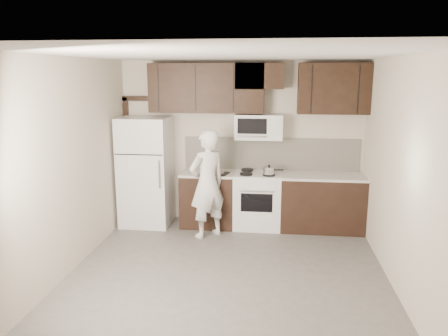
% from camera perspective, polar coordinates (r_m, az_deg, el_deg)
% --- Properties ---
extents(floor, '(4.50, 4.50, 0.00)m').
position_cam_1_polar(floor, '(5.59, 0.26, -14.26)').
color(floor, '#54514F').
rests_on(floor, ground).
extents(back_wall, '(4.00, 0.00, 4.00)m').
position_cam_1_polar(back_wall, '(7.33, 2.25, 3.29)').
color(back_wall, beige).
rests_on(back_wall, ground).
extents(ceiling, '(4.50, 4.50, 0.00)m').
position_cam_1_polar(ceiling, '(5.00, 0.29, 14.63)').
color(ceiling, white).
rests_on(ceiling, back_wall).
extents(counter_run, '(2.95, 0.64, 0.91)m').
position_cam_1_polar(counter_run, '(7.20, 6.80, -4.25)').
color(counter_run, black).
rests_on(counter_run, floor).
extents(stove, '(0.76, 0.66, 0.94)m').
position_cam_1_polar(stove, '(7.20, 4.38, -4.16)').
color(stove, silver).
rests_on(stove, floor).
extents(backsplash, '(2.90, 0.02, 0.54)m').
position_cam_1_polar(backsplash, '(7.32, 6.14, 1.87)').
color(backsplash, beige).
rests_on(backsplash, counter_run).
extents(upper_cabinets, '(3.48, 0.35, 0.78)m').
position_cam_1_polar(upper_cabinets, '(7.05, 3.91, 10.53)').
color(upper_cabinets, black).
rests_on(upper_cabinets, back_wall).
extents(microwave, '(0.76, 0.42, 0.40)m').
position_cam_1_polar(microwave, '(7.08, 4.58, 5.39)').
color(microwave, silver).
rests_on(microwave, upper_cabinets).
extents(refrigerator, '(0.80, 0.76, 1.80)m').
position_cam_1_polar(refrigerator, '(7.35, -10.15, -0.44)').
color(refrigerator, silver).
rests_on(refrigerator, floor).
extents(door_trim, '(0.50, 0.08, 2.12)m').
position_cam_1_polar(door_trim, '(7.69, -12.20, 2.68)').
color(door_trim, black).
rests_on(door_trim, floor).
extents(saucepan, '(0.32, 0.19, 0.18)m').
position_cam_1_polar(saucepan, '(6.92, 5.90, -0.40)').
color(saucepan, silver).
rests_on(saucepan, stove).
extents(baking_tray, '(0.41, 0.35, 0.02)m').
position_cam_1_polar(baking_tray, '(7.01, -0.95, -0.69)').
color(baking_tray, black).
rests_on(baking_tray, counter_run).
extents(pizza, '(0.29, 0.29, 0.02)m').
position_cam_1_polar(pizza, '(7.01, -0.95, -0.55)').
color(pizza, beige).
rests_on(pizza, baking_tray).
extents(person, '(0.72, 0.71, 1.68)m').
position_cam_1_polar(person, '(6.67, -2.20, -2.10)').
color(person, silver).
rests_on(person, floor).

